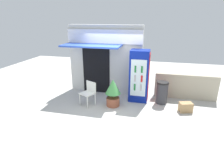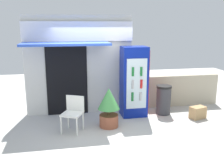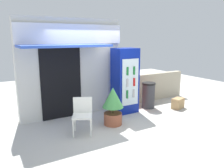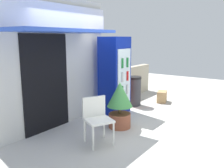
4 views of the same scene
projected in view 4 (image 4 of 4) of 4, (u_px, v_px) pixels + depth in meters
The scene contains 8 objects.
ground at pixel (123, 131), 5.15m from camera, with size 16.00×16.00×0.00m, color beige.
storefront_building at pixel (54, 60), 5.28m from camera, with size 3.05×1.30×2.81m.
drink_cooler at pixel (115, 75), 6.25m from camera, with size 0.72×0.63×1.97m.
plastic_chair at pixel (97, 116), 4.49m from camera, with size 0.61×0.61×0.86m.
potted_plant_near_shop at pixel (120, 102), 5.24m from camera, with size 0.56×0.56×1.01m.
trash_bin at pixel (134, 91), 7.03m from camera, with size 0.44×0.44×0.85m.
stone_boundary_wall at pixel (130, 82), 8.13m from camera, with size 2.37×0.21×0.99m, color #B7AD93.
cardboard_box at pixel (162, 97), 7.43m from camera, with size 0.42×0.27×0.33m, color tan.
Camera 4 is at (-4.12, -2.62, 1.94)m, focal length 38.83 mm.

